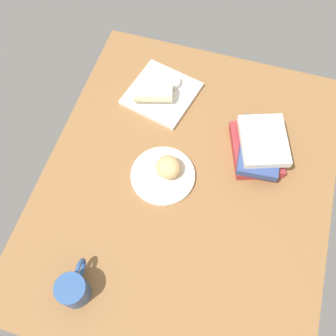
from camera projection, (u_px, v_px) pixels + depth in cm
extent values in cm
cube|color=olive|center=(186.00, 185.00, 121.48)|extent=(110.00, 90.00, 4.00)
cylinder|color=silver|center=(163.00, 174.00, 120.21)|extent=(20.33, 20.33, 1.40)
ellipsoid|color=tan|center=(168.00, 167.00, 117.20)|extent=(10.76, 10.85, 6.05)
cube|color=white|center=(162.00, 94.00, 134.15)|extent=(26.47, 26.47, 1.60)
cylinder|color=silver|center=(172.00, 82.00, 133.97)|extent=(5.99, 5.99, 2.25)
cylinder|color=#C76229|center=(172.00, 81.00, 133.23)|extent=(4.91, 4.91, 0.40)
cylinder|color=beige|center=(153.00, 93.00, 129.31)|extent=(9.84, 14.20, 6.46)
cube|color=#A53338|center=(256.00, 149.00, 123.06)|extent=(23.81, 20.79, 3.54)
cube|color=#33477F|center=(260.00, 147.00, 119.86)|extent=(22.17, 14.24, 2.74)
cube|color=silver|center=(264.00, 141.00, 117.74)|extent=(21.46, 19.12, 2.62)
cylinder|color=#2D518C|center=(73.00, 291.00, 100.96)|extent=(8.29, 8.29, 8.75)
cylinder|color=#AC6D34|center=(70.00, 288.00, 97.58)|extent=(6.80, 6.80, 0.40)
torus|color=#2D518C|center=(80.00, 270.00, 103.38)|extent=(6.50, 1.52, 6.45)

